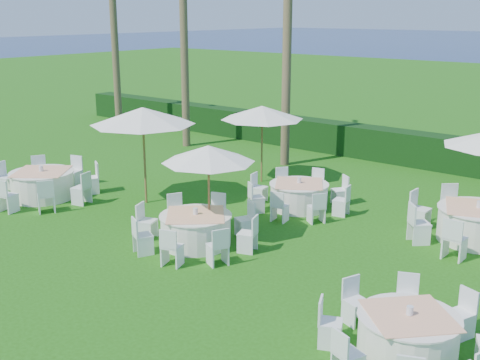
% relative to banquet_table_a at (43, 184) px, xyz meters
% --- Properties ---
extents(ground, '(120.00, 120.00, 0.00)m').
position_rel_banquet_table_a_xyz_m(ground, '(6.10, -1.02, -0.44)').
color(ground, '#20550E').
rests_on(ground, ground).
extents(hedge, '(34.00, 1.00, 1.20)m').
position_rel_banquet_table_a_xyz_m(hedge, '(6.10, 10.98, 0.16)').
color(hedge, black).
rests_on(hedge, ground).
extents(banquet_table_a, '(3.31, 3.31, 1.00)m').
position_rel_banquet_table_a_xyz_m(banquet_table_a, '(0.00, 0.00, 0.00)').
color(banquet_table_a, white).
rests_on(banquet_table_a, ground).
extents(banquet_table_b, '(3.00, 3.00, 0.93)m').
position_rel_banquet_table_a_xyz_m(banquet_table_b, '(6.19, 0.15, -0.04)').
color(banquet_table_b, white).
rests_on(banquet_table_b, ground).
extents(banquet_table_c, '(2.85, 2.85, 0.89)m').
position_rel_banquet_table_a_xyz_m(banquet_table_c, '(12.23, -1.26, -0.05)').
color(banquet_table_c, white).
rests_on(banquet_table_c, ground).
extents(banquet_table_e, '(2.97, 2.97, 0.90)m').
position_rel_banquet_table_a_xyz_m(banquet_table_e, '(6.56, 4.07, -0.05)').
color(banquet_table_e, white).
rests_on(banquet_table_e, ground).
extents(banquet_table_f, '(3.40, 3.40, 1.02)m').
position_rel_banquet_table_a_xyz_m(banquet_table_f, '(11.38, 4.69, 0.01)').
color(banquet_table_f, white).
rests_on(banquet_table_f, ground).
extents(umbrella_a, '(3.01, 3.01, 2.84)m').
position_rel_banquet_table_a_xyz_m(umbrella_a, '(2.77, 1.65, 2.15)').
color(umbrella_a, brown).
rests_on(umbrella_a, ground).
extents(umbrella_b, '(2.26, 2.26, 2.38)m').
position_rel_banquet_table_a_xyz_m(umbrella_b, '(6.21, 0.62, 1.73)').
color(umbrella_b, brown).
rests_on(umbrella_b, ground).
extents(umbrella_c, '(2.69, 2.69, 2.53)m').
position_rel_banquet_table_a_xyz_m(umbrella_c, '(4.03, 5.64, 1.87)').
color(umbrella_c, brown).
rests_on(umbrella_c, ground).
extents(palm_a, '(4.26, 4.37, 10.87)m').
position_rel_banquet_table_a_xyz_m(palm_a, '(-1.77, 8.07, 5.47)').
color(palm_a, brown).
rests_on(palm_a, ground).
extents(palm_b, '(4.15, 4.40, 9.78)m').
position_rel_banquet_table_a_xyz_m(palm_b, '(3.31, 8.01, 4.92)').
color(palm_b, brown).
rests_on(palm_b, ground).
extents(palm_f, '(4.40, 4.00, 8.36)m').
position_rel_banquet_table_a_xyz_m(palm_f, '(-6.08, 8.06, 4.19)').
color(palm_f, brown).
rests_on(palm_f, ground).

